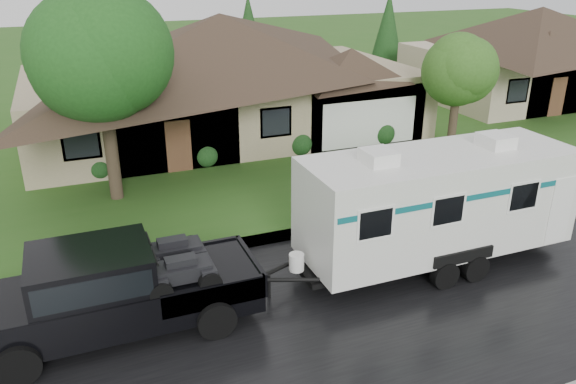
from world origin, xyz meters
name	(u,v)px	position (x,y,z in m)	size (l,w,h in m)	color
ground	(293,276)	(0.00, 0.00, 0.00)	(140.00, 140.00, 0.00)	#2B581B
road	(324,316)	(0.00, -2.00, 0.01)	(140.00, 8.00, 0.01)	black
curb	(266,239)	(0.00, 2.25, 0.07)	(140.00, 0.50, 0.15)	gray
lawn	(181,130)	(0.00, 15.00, 0.07)	(140.00, 26.00, 0.15)	#2B581B
house_main	(228,61)	(2.29, 13.84, 3.59)	(19.44, 10.80, 6.90)	gray
house_neighbor	(543,43)	(22.27, 14.34, 3.32)	(15.12, 9.72, 6.45)	tan
tree_left_green	(100,62)	(-3.92, 7.13, 4.97)	(4.20, 4.20, 6.95)	#382B1E
tree_right_green	(459,71)	(10.63, 7.30, 3.67)	(3.07, 3.07, 5.07)	#382B1E
shrub_row	(254,148)	(2.00, 9.30, 0.65)	(13.60, 1.00, 1.00)	#143814
pickup_truck	(109,288)	(-4.83, -0.72, 1.17)	(6.54, 2.48, 2.18)	black
travel_trailer	(437,201)	(3.99, -0.72, 1.92)	(8.06, 2.83, 3.62)	silver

